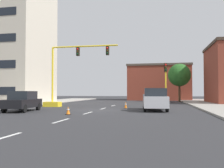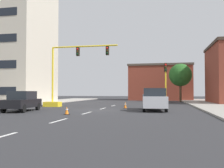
% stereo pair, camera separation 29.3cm
% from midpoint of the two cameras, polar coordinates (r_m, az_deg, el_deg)
% --- Properties ---
extents(ground_plane, '(160.00, 160.00, 0.00)m').
position_cam_midpoint_polar(ground_plane, '(22.94, -3.15, -5.98)').
color(ground_plane, '#2D2D30').
extents(sidewalk_left, '(6.00, 56.00, 0.14)m').
position_cam_midpoint_polar(sidewalk_left, '(35.18, -19.59, -4.32)').
color(sidewalk_left, '#B2ADA3').
rests_on(sidewalk_left, ground_plane).
extents(sidewalk_right, '(6.00, 56.00, 0.14)m').
position_cam_midpoint_polar(sidewalk_right, '(30.91, 23.73, -4.63)').
color(sidewalk_right, '#9E998E').
rests_on(sidewalk_right, ground_plane).
extents(lane_stripe_seg_1, '(0.16, 2.40, 0.01)m').
position_cam_midpoint_polar(lane_stripe_seg_1, '(14.90, -11.43, -8.17)').
color(lane_stripe_seg_1, silver).
rests_on(lane_stripe_seg_1, ground_plane).
extents(lane_stripe_seg_2, '(0.16, 2.40, 0.01)m').
position_cam_midpoint_polar(lane_stripe_seg_2, '(20.06, -5.31, -6.56)').
color(lane_stripe_seg_2, silver).
rests_on(lane_stripe_seg_2, ground_plane).
extents(lane_stripe_seg_3, '(0.16, 2.40, 0.01)m').
position_cam_midpoint_polar(lane_stripe_seg_3, '(25.37, -1.73, -5.57)').
color(lane_stripe_seg_3, silver).
rests_on(lane_stripe_seg_3, ground_plane).
extents(lane_stripe_seg_4, '(0.16, 2.40, 0.01)m').
position_cam_midpoint_polar(lane_stripe_seg_4, '(30.74, 0.59, -4.92)').
color(lane_stripe_seg_4, silver).
rests_on(lane_stripe_seg_4, ground_plane).
extents(building_brick_center, '(12.71, 8.09, 7.24)m').
position_cam_midpoint_polar(building_brick_center, '(53.09, 11.04, 0.32)').
color(building_brick_center, brown).
rests_on(building_brick_center, ground_plane).
extents(traffic_signal_gantry, '(8.42, 1.20, 6.83)m').
position_cam_midpoint_polar(traffic_signal_gantry, '(28.86, -11.19, -0.72)').
color(traffic_signal_gantry, yellow).
rests_on(traffic_signal_gantry, ground_plane).
extents(traffic_light_pole_right, '(0.32, 0.47, 4.80)m').
position_cam_midpoint_polar(traffic_light_pole_right, '(27.74, 12.38, 2.07)').
color(traffic_light_pole_right, yellow).
rests_on(traffic_light_pole_right, ground_plane).
extents(tree_right_far, '(3.86, 3.86, 6.50)m').
position_cam_midpoint_polar(tree_right_far, '(44.32, 15.45, 1.97)').
color(tree_right_far, '#4C3823').
rests_on(tree_right_far, ground_plane).
extents(pickup_truck_silver, '(2.41, 5.54, 1.99)m').
position_cam_midpoint_polar(pickup_truck_silver, '(22.83, 9.89, -3.52)').
color(pickup_truck_silver, '#BCBCC1').
rests_on(pickup_truck_silver, ground_plane).
extents(sedan_black_near_left, '(2.36, 4.69, 1.74)m').
position_cam_midpoint_polar(sedan_black_near_left, '(22.94, -19.43, -3.65)').
color(sedan_black_near_left, black).
rests_on(sedan_black_near_left, ground_plane).
extents(traffic_cone_roadside_a, '(0.36, 0.36, 0.68)m').
position_cam_midpoint_polar(traffic_cone_roadside_a, '(25.49, 3.38, -4.82)').
color(traffic_cone_roadside_a, black).
rests_on(traffic_cone_roadside_a, ground_plane).
extents(traffic_cone_roadside_b, '(0.36, 0.36, 0.60)m').
position_cam_midpoint_polar(traffic_cone_roadside_b, '(18.74, -9.79, -5.98)').
color(traffic_cone_roadside_b, black).
rests_on(traffic_cone_roadside_b, ground_plane).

